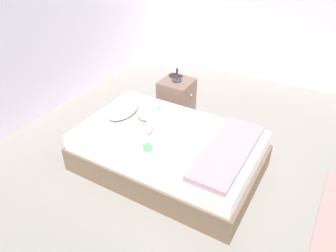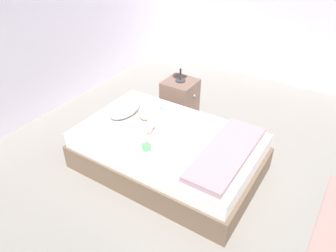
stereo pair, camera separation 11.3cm
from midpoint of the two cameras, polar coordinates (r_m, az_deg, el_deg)
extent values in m
plane|color=gray|center=(3.17, 13.72, -14.88)|extent=(8.00, 8.00, 0.00)
cube|color=silver|center=(4.15, -27.03, 17.95)|extent=(8.00, 0.12, 2.86)
cube|color=brown|center=(3.45, 0.94, -5.69)|extent=(1.19, 1.89, 0.27)
cube|color=white|center=(3.31, 0.98, -2.70)|extent=(1.14, 1.81, 0.18)
ellipsoid|color=white|center=(3.57, -6.84, 3.20)|extent=(0.45, 0.27, 0.16)
cube|color=silver|center=(3.36, 0.17, 0.92)|extent=(0.20, 0.28, 0.12)
sphere|color=beige|center=(3.44, -2.89, 2.47)|extent=(0.18, 0.18, 0.18)
cylinder|color=beige|center=(3.26, -2.03, -0.21)|extent=(0.16, 0.09, 0.06)
cylinder|color=beige|center=(3.50, 1.07, 2.39)|extent=(0.16, 0.08, 0.06)
cylinder|color=silver|center=(3.24, 3.07, -1.05)|extent=(0.06, 0.19, 0.06)
cylinder|color=silver|center=(3.31, 3.93, -0.23)|extent=(0.06, 0.19, 0.06)
cube|color=#3886F1|center=(3.65, -0.01, 2.92)|extent=(0.05, 0.13, 0.01)
cube|color=white|center=(3.69, -0.67, 3.47)|extent=(0.02, 0.03, 0.01)
cube|color=#7C5F4F|center=(4.25, 2.90, 4.76)|extent=(0.39, 0.39, 0.53)
sphere|color=tan|center=(4.11, 5.52, 5.38)|extent=(0.03, 0.03, 0.03)
cylinder|color=#333338|center=(4.12, 3.01, 8.10)|extent=(0.13, 0.13, 0.02)
cylinder|color=#333338|center=(4.08, 3.06, 9.48)|extent=(0.02, 0.02, 0.20)
cone|color=silver|center=(4.01, 3.13, 11.63)|extent=(0.19, 0.19, 0.13)
cube|color=#AD8B92|center=(3.02, 11.44, -4.79)|extent=(1.07, 0.38, 0.06)
cube|color=#5DC668|center=(3.04, -2.79, -3.78)|extent=(0.09, 0.09, 0.07)
camera|label=1|loc=(0.06, -88.99, 0.68)|focal=34.19mm
camera|label=2|loc=(0.06, 91.01, -0.68)|focal=34.19mm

